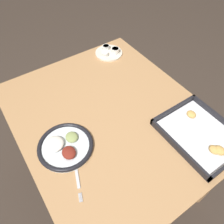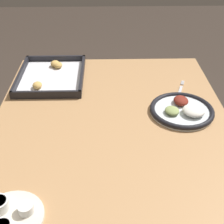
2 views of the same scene
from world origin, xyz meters
TOP-DOWN VIEW (x-y plane):
  - dining_table at (0.00, 0.00)m, footprint 1.08×0.90m
  - dinner_plate at (0.05, -0.28)m, footprint 0.25×0.25m
  - fork at (0.20, -0.30)m, footprint 0.18×0.08m
  - saucer_plate at (-0.43, 0.28)m, footprint 0.18×0.18m
  - baking_tray at (0.34, 0.27)m, footprint 0.36×0.30m

SIDE VIEW (x-z plane):
  - dining_table at x=0.00m, z-range 0.25..0.97m
  - fork at x=0.20m, z-range 0.72..0.72m
  - baking_tray at x=0.34m, z-range 0.71..0.75m
  - dinner_plate at x=0.05m, z-range 0.71..0.75m
  - saucer_plate at x=-0.43m, z-range 0.71..0.75m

